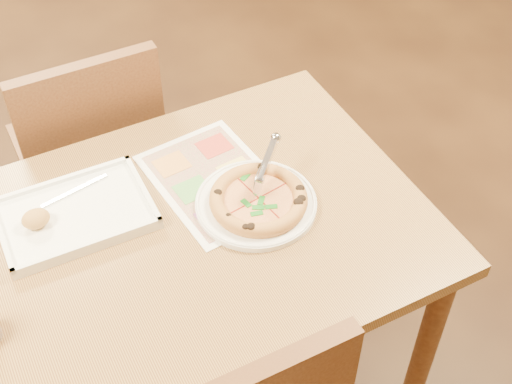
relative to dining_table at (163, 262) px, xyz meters
name	(u,v)px	position (x,y,z in m)	size (l,w,h in m)	color
room	(124,5)	(0.00, 0.00, 0.72)	(7.00, 7.00, 7.00)	#37200F
dining_table	(163,262)	(0.00, 0.00, 0.00)	(1.30, 0.85, 0.72)	#A48041
chair_far	(90,139)	(0.00, 0.60, -0.07)	(0.42, 0.42, 0.47)	brown
plate	(256,204)	(0.26, -0.01, 0.09)	(0.30, 0.30, 0.02)	white
pizza	(258,199)	(0.26, -0.01, 0.11)	(0.24, 0.24, 0.04)	#D39348
pizza_cutter	(265,166)	(0.30, 0.03, 0.17)	(0.12, 0.11, 0.09)	silver
appetizer_tray	(73,216)	(-0.16, 0.16, 0.10)	(0.37, 0.26, 0.06)	white
menu	(215,180)	(0.20, 0.12, 0.09)	(0.28, 0.39, 0.01)	white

